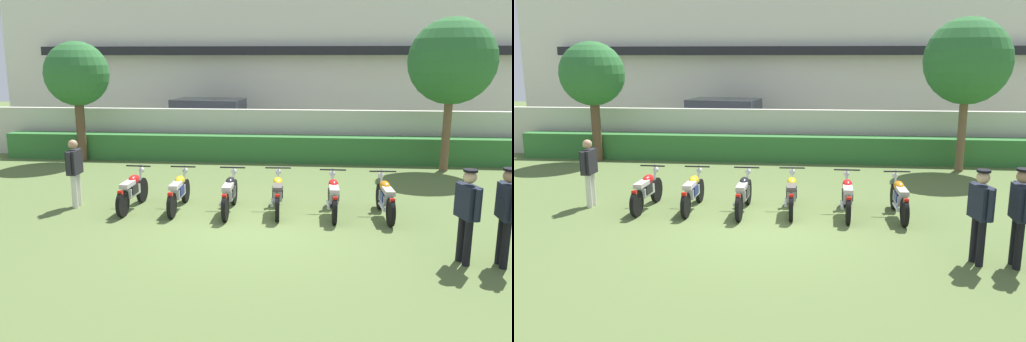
# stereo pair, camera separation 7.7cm
# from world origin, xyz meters

# --- Properties ---
(ground) EXTENTS (60.00, 60.00, 0.00)m
(ground) POSITION_xyz_m (0.00, 0.00, 0.00)
(ground) COLOR #566B38
(building) EXTENTS (24.51, 6.50, 7.17)m
(building) POSITION_xyz_m (0.00, 15.19, 3.58)
(building) COLOR silver
(building) RESTS_ON ground
(compound_wall) EXTENTS (23.28, 0.30, 1.71)m
(compound_wall) POSITION_xyz_m (0.00, 7.92, 0.86)
(compound_wall) COLOR beige
(compound_wall) RESTS_ON ground
(hedge_row) EXTENTS (18.63, 0.70, 0.89)m
(hedge_row) POSITION_xyz_m (0.00, 7.22, 0.44)
(hedge_row) COLOR #337033
(hedge_row) RESTS_ON ground
(parked_car) EXTENTS (4.70, 2.55, 1.89)m
(parked_car) POSITION_xyz_m (-2.55, 10.07, 0.94)
(parked_car) COLOR silver
(parked_car) RESTS_ON ground
(tree_near_inspector) EXTENTS (2.13, 2.13, 4.03)m
(tree_near_inspector) POSITION_xyz_m (-6.50, 6.71, 2.93)
(tree_near_inspector) COLOR brown
(tree_near_inspector) RESTS_ON ground
(tree_far_side) EXTENTS (2.61, 2.61, 4.69)m
(tree_far_side) POSITION_xyz_m (5.50, 6.24, 3.37)
(tree_far_side) COLOR brown
(tree_far_side) RESTS_ON ground
(motorcycle_in_row_0) EXTENTS (0.60, 1.84, 0.96)m
(motorcycle_in_row_0) POSITION_xyz_m (-2.87, 1.20, 0.45)
(motorcycle_in_row_0) COLOR black
(motorcycle_in_row_0) RESTS_ON ground
(motorcycle_in_row_1) EXTENTS (0.60, 1.89, 0.95)m
(motorcycle_in_row_1) POSITION_xyz_m (-1.78, 1.25, 0.44)
(motorcycle_in_row_1) COLOR black
(motorcycle_in_row_1) RESTS_ON ground
(motorcycle_in_row_2) EXTENTS (0.60, 1.96, 0.96)m
(motorcycle_in_row_2) POSITION_xyz_m (-0.57, 1.16, 0.45)
(motorcycle_in_row_2) COLOR black
(motorcycle_in_row_2) RESTS_ON ground
(motorcycle_in_row_3) EXTENTS (0.60, 1.90, 0.96)m
(motorcycle_in_row_3) POSITION_xyz_m (0.52, 1.26, 0.45)
(motorcycle_in_row_3) COLOR black
(motorcycle_in_row_3) RESTS_ON ground
(motorcycle_in_row_4) EXTENTS (0.60, 1.90, 0.96)m
(motorcycle_in_row_4) POSITION_xyz_m (1.77, 1.17, 0.45)
(motorcycle_in_row_4) COLOR black
(motorcycle_in_row_4) RESTS_ON ground
(motorcycle_in_row_5) EXTENTS (0.60, 1.88, 0.96)m
(motorcycle_in_row_5) POSITION_xyz_m (2.92, 1.12, 0.45)
(motorcycle_in_row_5) COLOR black
(motorcycle_in_row_5) RESTS_ON ground
(inspector_person) EXTENTS (0.22, 0.66, 1.61)m
(inspector_person) POSITION_xyz_m (-4.27, 1.27, 0.95)
(inspector_person) COLOR silver
(inspector_person) RESTS_ON ground
(officer_0) EXTENTS (0.33, 0.65, 1.66)m
(officer_0) POSITION_xyz_m (3.87, -1.44, 0.98)
(officer_0) COLOR black
(officer_0) RESTS_ON ground
(officer_1) EXTENTS (0.24, 0.68, 1.71)m
(officer_1) POSITION_xyz_m (4.48, -1.50, 1.01)
(officer_1) COLOR black
(officer_1) RESTS_ON ground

